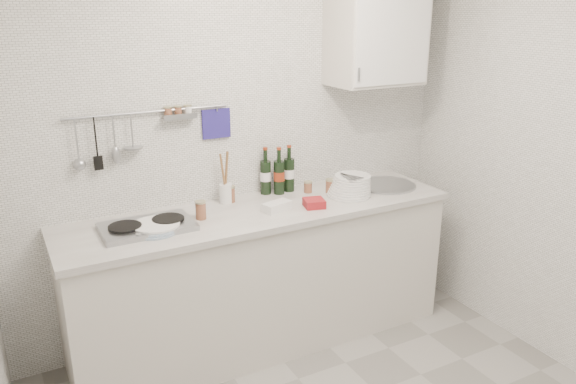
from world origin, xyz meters
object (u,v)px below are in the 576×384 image
at_px(plate_stack_sink, 351,186).
at_px(wine_bottles, 278,170).
at_px(wall_cabinet, 377,30).
at_px(plate_stack_hob, 155,227).
at_px(utensil_crock, 226,191).

distance_m(plate_stack_sink, wine_bottles, 0.49).
height_order(wall_cabinet, plate_stack_hob, wall_cabinet).
relative_size(wall_cabinet, utensil_crock, 2.10).
distance_m(wall_cabinet, wine_bottles, 1.11).
distance_m(wine_bottles, utensil_crock, 0.39).
distance_m(plate_stack_sink, utensil_crock, 0.81).
xyz_separation_m(plate_stack_sink, utensil_crock, (-0.78, 0.24, 0.02)).
bearing_deg(plate_stack_sink, plate_stack_hob, -179.69).
relative_size(plate_stack_sink, wine_bottles, 1.01).
bearing_deg(plate_stack_sink, wine_bottles, 146.80).
bearing_deg(utensil_crock, plate_stack_sink, -17.08).
height_order(wall_cabinet, plate_stack_sink, wall_cabinet).
xyz_separation_m(wine_bottles, utensil_crock, (-0.38, -0.02, -0.08)).
xyz_separation_m(plate_stack_sink, wine_bottles, (-0.40, 0.26, 0.10)).
relative_size(wall_cabinet, plate_stack_sink, 2.24).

